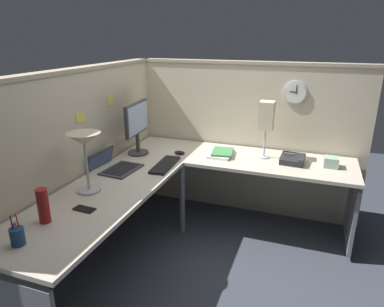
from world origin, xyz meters
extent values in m
plane|color=#383D47|center=(0.00, 0.00, 0.00)|extent=(6.80, 6.80, 0.00)
cube|color=beige|center=(-0.36, 0.87, 0.78)|extent=(2.57, 0.10, 1.55)
cube|color=tan|center=(-0.36, 0.87, 1.56)|extent=(2.57, 0.12, 0.03)
cube|color=beige|center=(0.87, -0.27, 0.78)|extent=(0.10, 2.37, 1.55)
cube|color=tan|center=(0.87, -0.27, 1.56)|extent=(0.12, 2.37, 0.03)
cube|color=beige|center=(-0.38, 0.47, 0.71)|extent=(2.35, 0.66, 0.03)
cube|color=beige|center=(0.47, -0.60, 0.71)|extent=(0.66, 1.49, 0.03)
cylinder|color=slate|center=(0.16, 0.16, 0.35)|extent=(0.05, 0.05, 0.70)
cube|color=slate|center=(0.47, -1.33, 0.35)|extent=(0.58, 0.03, 0.60)
cylinder|color=#38383D|center=(0.23, 0.64, 0.74)|extent=(0.20, 0.20, 0.02)
cylinder|color=#38383D|center=(0.23, 0.64, 0.84)|extent=(0.04, 0.04, 0.20)
cube|color=#38383D|center=(0.23, 0.64, 1.08)|extent=(0.46, 0.07, 0.30)
cube|color=#99B2D1|center=(0.23, 0.62, 1.08)|extent=(0.42, 0.04, 0.26)
cube|color=#38383D|center=(-0.21, 0.56, 0.74)|extent=(0.36, 0.26, 0.02)
cube|color=black|center=(-0.21, 0.56, 0.75)|extent=(0.30, 0.20, 0.00)
cube|color=#38383D|center=(-0.19, 0.79, 0.77)|extent=(0.34, 0.09, 0.22)
cube|color=#384C72|center=(-0.20, 0.78, 0.77)|extent=(0.31, 0.08, 0.18)
cube|color=black|center=(0.01, 0.26, 0.74)|extent=(0.44, 0.16, 0.02)
ellipsoid|color=black|center=(0.34, 0.25, 0.75)|extent=(0.06, 0.10, 0.03)
cylinder|color=#B7BABF|center=(-0.65, 0.58, 0.74)|extent=(0.17, 0.17, 0.02)
cylinder|color=#B7BABF|center=(-0.65, 0.58, 0.93)|extent=(0.02, 0.02, 0.38)
cone|color=#B2A88C|center=(-0.65, 0.58, 1.13)|extent=(0.24, 0.24, 0.09)
cylinder|color=navy|center=(-1.36, 0.53, 0.78)|extent=(0.08, 0.08, 0.10)
cylinder|color=#1E1EB2|center=(-1.37, 0.54, 0.84)|extent=(0.01, 0.01, 0.13)
cylinder|color=#B21E1E|center=(-1.34, 0.53, 0.84)|extent=(0.01, 0.02, 0.13)
cylinder|color=#D8591E|center=(-1.35, 0.55, 0.85)|extent=(0.03, 0.03, 0.01)
cube|color=black|center=(-0.90, 0.43, 0.73)|extent=(0.08, 0.15, 0.01)
cylinder|color=maroon|center=(-1.11, 0.57, 0.84)|extent=(0.07, 0.07, 0.22)
cube|color=#232326|center=(0.45, -0.79, 0.77)|extent=(0.21, 0.21, 0.10)
cube|color=#8CA58C|center=(0.45, -0.76, 0.80)|extent=(0.02, 0.09, 0.04)
cube|color=#232326|center=(0.44, -0.87, 0.79)|extent=(0.19, 0.06, 0.04)
cube|color=silver|center=(0.44, -0.13, 0.74)|extent=(0.28, 0.21, 0.02)
cube|color=#3F7F4C|center=(0.46, -0.14, 0.76)|extent=(0.28, 0.22, 0.02)
cylinder|color=#B7BABF|center=(0.53, -0.52, 0.74)|extent=(0.11, 0.11, 0.01)
cylinder|color=#B7BABF|center=(0.53, -0.52, 0.87)|extent=(0.02, 0.02, 0.27)
cube|color=beige|center=(0.53, -0.52, 1.13)|extent=(0.13, 0.13, 0.26)
cube|color=#8CAD99|center=(0.48, -1.11, 0.78)|extent=(0.12, 0.12, 0.09)
cylinder|color=#B7BABF|center=(0.82, -0.74, 1.30)|extent=(0.03, 0.22, 0.22)
cylinder|color=white|center=(0.80, -0.74, 1.30)|extent=(0.00, 0.19, 0.19)
cube|color=black|center=(0.80, -0.72, 1.31)|extent=(0.00, 0.06, 0.01)
cube|color=black|center=(0.80, -0.75, 1.34)|extent=(0.00, 0.01, 0.08)
cube|color=#EAD84C|center=(0.09, 0.82, 1.26)|extent=(0.08, 0.00, 0.10)
cube|color=#EAD84C|center=(-0.36, 0.82, 1.20)|extent=(0.10, 0.00, 0.08)
camera|label=1|loc=(-2.57, -0.92, 1.83)|focal=32.26mm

